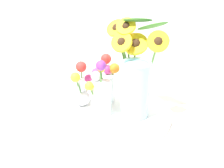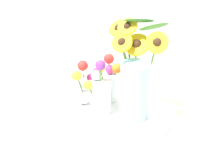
% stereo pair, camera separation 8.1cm
% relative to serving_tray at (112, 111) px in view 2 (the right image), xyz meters
% --- Properties ---
extents(ground_plane, '(6.00, 6.00, 0.00)m').
position_rel_serving_tray_xyz_m(ground_plane, '(-0.03, -0.10, -0.01)').
color(ground_plane, silver).
extents(serving_tray, '(0.46, 0.46, 0.02)m').
position_rel_serving_tray_xyz_m(serving_tray, '(0.00, 0.00, 0.00)').
color(serving_tray, white).
rests_on(serving_tray, ground_plane).
extents(mason_jar_sunflowers, '(0.24, 0.17, 0.35)m').
position_rel_serving_tray_xyz_m(mason_jar_sunflowers, '(0.08, -0.00, 0.15)').
color(mason_jar_sunflowers, '#9ED1D6').
rests_on(mason_jar_sunflowers, serving_tray).
extents(vase_small_center, '(0.09, 0.11, 0.21)m').
position_rel_serving_tray_xyz_m(vase_small_center, '(-0.04, -0.03, 0.09)').
color(vase_small_center, white).
rests_on(vase_small_center, serving_tray).
extents(vase_bulb_right, '(0.08, 0.10, 0.19)m').
position_rel_serving_tray_xyz_m(vase_bulb_right, '(-0.13, 0.01, 0.09)').
color(vase_bulb_right, white).
rests_on(vase_bulb_right, serving_tray).
extents(vase_small_back, '(0.09, 0.08, 0.19)m').
position_rel_serving_tray_xyz_m(vase_small_back, '(-0.04, 0.07, 0.09)').
color(vase_small_back, white).
rests_on(vase_small_back, serving_tray).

